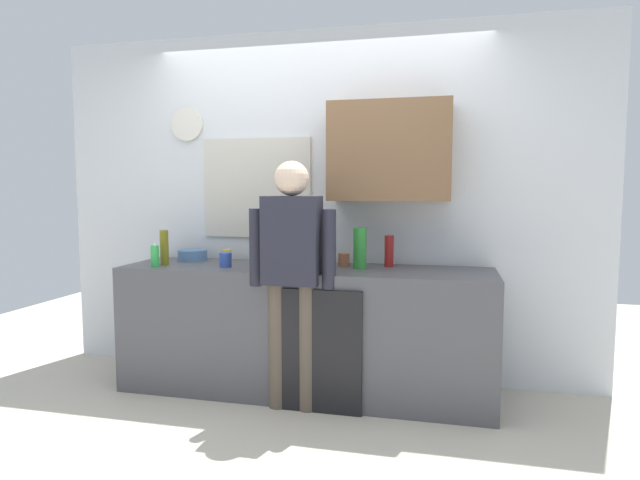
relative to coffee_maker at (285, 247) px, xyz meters
The scene contains 15 objects.
ground_plane 1.06m from the coffee_maker, 63.19° to the right, with size 8.00×8.00×0.00m, color beige.
kitchen_counter 0.60m from the coffee_maker, 32.12° to the left, with size 2.57×0.64×0.88m, color #4C4C51.
dishwasher_panel 0.74m from the coffee_maker, 41.45° to the right, with size 0.56×0.02×0.79m, color black.
back_wall_assembly 0.60m from the coffee_maker, 68.87° to the left, with size 4.17×0.42×2.60m.
coffee_maker is the anchor object (origin of this frame).
bottle_clear_soda 0.51m from the coffee_maker, 11.62° to the left, with size 0.09×0.09×0.28m, color #2D8C33.
bottle_red_vinegar 0.73m from the coffee_maker, 20.27° to the left, with size 0.06×0.06×0.22m, color maroon.
bottle_olive_oil 0.90m from the coffee_maker, behind, with size 0.06×0.06×0.25m, color olive.
cup_blue_mug 0.44m from the coffee_maker, behind, with size 0.08×0.08×0.10m, color #3351B2.
cup_yellow_cup 0.62m from the coffee_maker, 153.01° to the left, with size 0.07×0.07×0.09m, color yellow.
cup_terracotta_mug 0.43m from the coffee_maker, 29.40° to the left, with size 0.08×0.08×0.09m, color #B26647.
mixing_bowl 0.86m from the coffee_maker, 163.28° to the left, with size 0.22×0.22×0.08m, color #4C72A5.
potted_plant 0.24m from the coffee_maker, 49.83° to the left, with size 0.15×0.15×0.23m.
dish_soap 0.92m from the coffee_maker, behind, with size 0.06×0.06×0.18m.
person_at_sink 0.27m from the coffee_maker, 63.19° to the right, with size 0.57×0.22×1.60m.
Camera 1 is at (0.95, -3.23, 1.42)m, focal length 29.94 mm.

